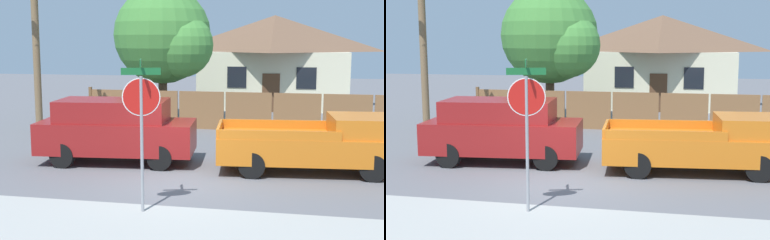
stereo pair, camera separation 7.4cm
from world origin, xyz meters
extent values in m
plane|color=slate|center=(0.00, 0.00, 0.00)|extent=(80.00, 80.00, 0.00)
cube|color=#A3A39E|center=(0.00, -3.60, 0.00)|extent=(36.00, 3.20, 0.01)
cube|color=brown|center=(-4.96, 8.52, 0.80)|extent=(1.90, 0.06, 1.59)
cube|color=brown|center=(-2.99, 8.52, 0.80)|extent=(1.90, 0.06, 1.59)
cube|color=brown|center=(-1.01, 8.52, 0.80)|extent=(1.90, 0.06, 1.59)
cube|color=brown|center=(0.96, 8.52, 0.80)|extent=(1.90, 0.06, 1.59)
cube|color=brown|center=(2.94, 8.52, 0.80)|extent=(1.90, 0.06, 1.59)
cube|color=brown|center=(4.91, 8.52, 0.80)|extent=(1.90, 0.06, 1.59)
cube|color=brown|center=(-5.95, 8.52, 0.85)|extent=(0.12, 0.12, 1.69)
cube|color=beige|center=(1.54, 17.40, 1.54)|extent=(7.91, 5.83, 3.09)
pyramid|color=brown|center=(1.54, 17.40, 4.09)|extent=(8.54, 6.30, 2.00)
cube|color=black|center=(-0.24, 14.46, 1.79)|extent=(1.00, 0.04, 1.10)
cube|color=black|center=(3.32, 14.46, 1.79)|extent=(1.00, 0.04, 1.10)
cube|color=brown|center=(1.54, 14.46, 1.00)|extent=(0.90, 0.04, 2.00)
cylinder|color=brown|center=(-3.11, 10.18, 1.15)|extent=(0.40, 0.40, 2.30)
sphere|color=#428438|center=(-3.11, 10.18, 3.94)|extent=(4.37, 4.37, 4.37)
sphere|color=#478F3C|center=(-2.13, 9.63, 3.50)|extent=(2.84, 2.84, 2.84)
cylinder|color=brown|center=(-7.16, 6.10, 3.01)|extent=(0.28, 0.28, 6.01)
cube|color=maroon|center=(-2.40, 1.90, 0.82)|extent=(4.85, 2.31, 0.94)
cube|color=maroon|center=(-2.52, 1.89, 1.62)|extent=(3.43, 2.03, 0.65)
cube|color=black|center=(-0.96, 2.04, 1.62)|extent=(0.21, 1.66, 0.55)
cylinder|color=black|center=(-1.03, 2.87, 0.37)|extent=(0.74, 0.22, 0.74)
cylinder|color=black|center=(-0.87, 1.21, 0.37)|extent=(0.74, 0.22, 0.74)
cylinder|color=black|center=(-3.93, 2.60, 0.37)|extent=(0.74, 0.22, 0.74)
cylinder|color=black|center=(-3.77, 0.94, 0.37)|extent=(0.74, 0.22, 0.74)
cube|color=orange|center=(3.33, 1.90, 0.71)|extent=(5.33, 2.51, 0.74)
cube|color=orange|center=(4.74, 2.04, 1.36)|extent=(1.82, 2.03, 0.55)
cube|color=orange|center=(2.36, 2.79, 1.21)|extent=(3.23, 0.38, 0.26)
cube|color=orange|center=(2.54, 0.86, 1.21)|extent=(3.23, 0.38, 0.26)
cube|color=orange|center=(0.79, 1.67, 1.21)|extent=(0.26, 1.94, 0.26)
cylinder|color=black|center=(4.83, 2.96, 0.36)|extent=(0.73, 0.22, 0.73)
cylinder|color=black|center=(5.00, 1.14, 0.36)|extent=(0.73, 0.22, 0.73)
cylinder|color=black|center=(1.65, 2.66, 0.36)|extent=(0.73, 0.22, 0.73)
cylinder|color=black|center=(1.82, 0.85, 0.36)|extent=(0.73, 0.22, 0.73)
cylinder|color=gray|center=(-0.28, -2.48, 1.49)|extent=(0.07, 0.07, 2.98)
cylinder|color=red|center=(-0.28, -2.48, 2.54)|extent=(0.75, 0.23, 0.77)
cylinder|color=white|center=(-0.28, -2.48, 2.54)|extent=(0.79, 0.23, 0.82)
cube|color=#19602D|center=(-0.28, -2.48, 3.08)|extent=(0.82, 0.25, 0.15)
cube|color=#19602D|center=(-0.28, -2.48, 3.26)|extent=(0.23, 0.74, 0.15)
camera|label=1|loc=(3.05, -13.36, 3.76)|focal=50.00mm
camera|label=2|loc=(3.13, -13.35, 3.76)|focal=50.00mm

